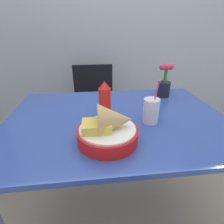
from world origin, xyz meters
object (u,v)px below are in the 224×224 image
Objects in this scene: flower_vase at (164,84)px; drink_cup at (151,112)px; ketchup_bottle at (105,102)px; chair_far_window at (94,100)px; food_basket at (110,129)px.

drink_cup is at bearing -120.33° from flower_vase.
flower_vase reaches higher than ketchup_bottle.
flower_vase reaches higher than chair_far_window.
ketchup_bottle is at bearing -144.76° from flower_vase.
food_basket is 1.22× the size of ketchup_bottle.
ketchup_bottle is (-0.00, 0.19, 0.04)m from food_basket.
chair_far_window is 3.82× the size of drink_cup.
flower_vase is at bearing 59.67° from drink_cup.
food_basket is at bearing -147.36° from drink_cup.
flower_vase is (0.43, 0.30, -0.01)m from ketchup_bottle.
chair_far_window is 1.03m from drink_cup.
ketchup_bottle is 0.52m from flower_vase.
drink_cup is at bearing 32.64° from food_basket.
ketchup_bottle is at bearing 167.98° from drink_cup.
food_basket is 1.14× the size of flower_vase.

